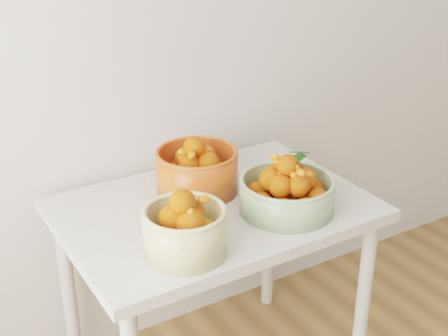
{
  "coord_description": "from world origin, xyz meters",
  "views": [
    {
      "loc": [
        -1.3,
        0.03,
        1.73
      ],
      "look_at": [
        -0.39,
        1.52,
        0.92
      ],
      "focal_mm": 50.0,
      "sensor_mm": 36.0,
      "label": 1
    }
  ],
  "objects": [
    {
      "name": "bowl_cream",
      "position": [
        -0.6,
        1.39,
        0.83
      ],
      "size": [
        0.27,
        0.27,
        0.21
      ],
      "rotation": [
        0.0,
        0.0,
        0.11
      ],
      "color": "#D2C384",
      "rests_on": "table"
    },
    {
      "name": "bowl_green",
      "position": [
        -0.2,
        1.45,
        0.82
      ],
      "size": [
        0.39,
        0.39,
        0.2
      ],
      "rotation": [
        0.0,
        0.0,
        0.31
      ],
      "color": "#95B384",
      "rests_on": "table"
    },
    {
      "name": "bowl_orange",
      "position": [
        -0.38,
        1.72,
        0.83
      ],
      "size": [
        0.33,
        0.33,
        0.2
      ],
      "rotation": [
        0.0,
        0.0,
        -0.19
      ],
      "color": "#D34619",
      "rests_on": "table"
    },
    {
      "name": "table",
      "position": [
        -0.38,
        1.6,
        0.65
      ],
      "size": [
        1.0,
        0.7,
        0.75
      ],
      "color": "silver",
      "rests_on": "ground"
    }
  ]
}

